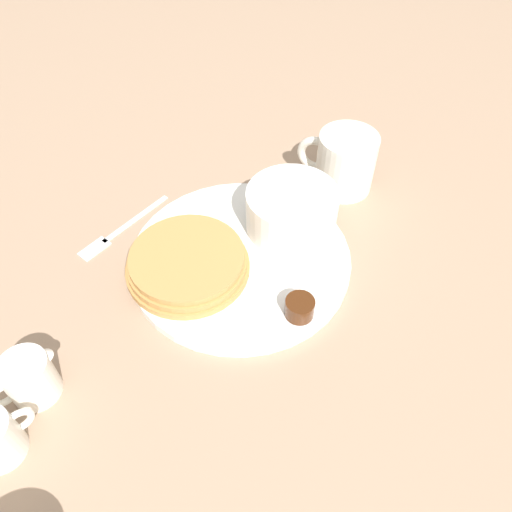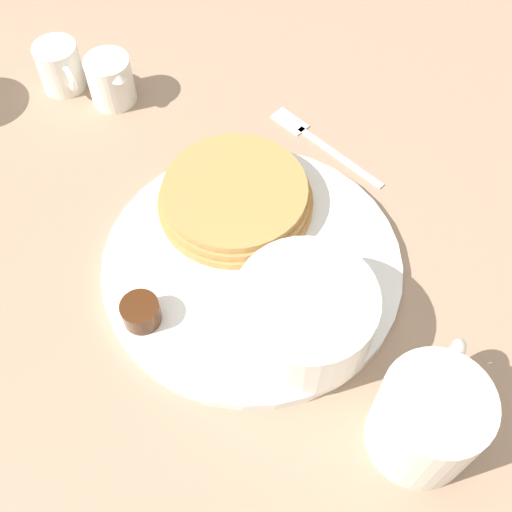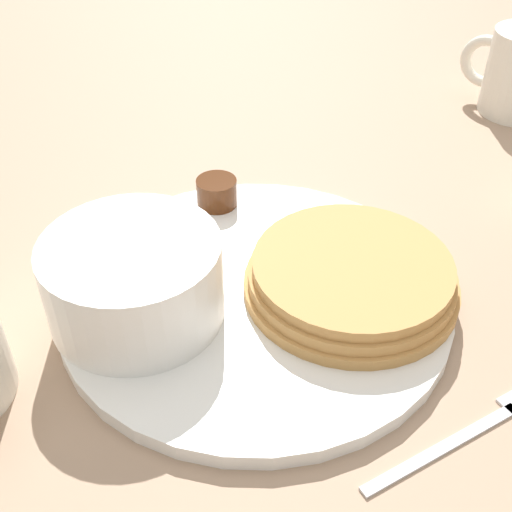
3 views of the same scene
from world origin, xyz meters
TOP-DOWN VIEW (x-y plane):
  - ground_plane at (0.00, 0.00)m, footprint 4.00×4.00m
  - plate at (0.00, 0.00)m, footprint 0.28×0.28m
  - pancake_stack at (-0.01, 0.07)m, footprint 0.15×0.15m
  - bowl at (0.03, -0.08)m, footprint 0.12×0.12m
  - syrup_cup at (-0.10, -0.05)m, footprint 0.03×0.03m
  - butter_ramekin at (0.03, -0.10)m, footprint 0.05×0.05m
  - coffee_mug at (0.11, -0.18)m, footprint 0.09×0.10m
  - creamer_pitcher_near at (-0.12, 0.25)m, footprint 0.05×0.07m
  - fork at (0.09, 0.15)m, footprint 0.10×0.13m

SIDE VIEW (x-z plane):
  - ground_plane at x=0.00m, z-range 0.00..0.00m
  - fork at x=0.09m, z-range 0.00..0.00m
  - plate at x=0.00m, z-range 0.00..0.01m
  - syrup_cup at x=-0.10m, z-range 0.01..0.04m
  - pancake_stack at x=-0.01m, z-range 0.01..0.04m
  - butter_ramekin at x=0.03m, z-range 0.01..0.05m
  - creamer_pitcher_near at x=-0.12m, z-range 0.00..0.06m
  - coffee_mug at x=0.11m, z-range 0.00..0.09m
  - bowl at x=0.03m, z-range 0.01..0.07m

